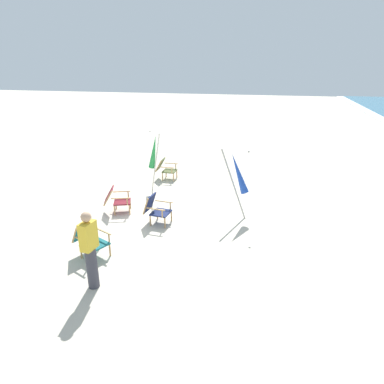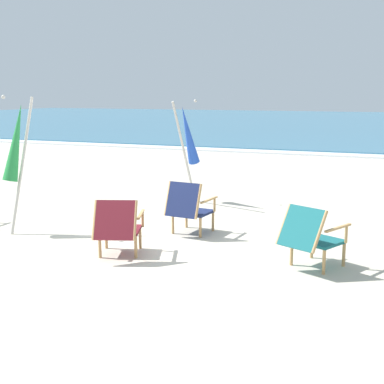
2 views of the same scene
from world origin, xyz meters
TOP-DOWN VIEW (x-y plane):
  - ground_plane at (0.00, 0.00)m, footprint 80.00×80.00m
  - beach_chair_front_left at (0.73, 0.47)m, footprint 0.65×0.73m
  - beach_chair_back_right at (0.31, -0.90)m, footprint 0.80×0.92m
  - beach_chair_back_left at (-3.01, -0.41)m, footprint 0.60×0.76m
  - beach_chair_front_right at (2.71, -0.45)m, footprint 0.84×0.92m
  - umbrella_furled_green at (-1.69, -0.38)m, footprint 0.40×0.55m
  - umbrella_furled_blue at (-0.15, 2.61)m, footprint 0.33×0.86m
  - person_near_chairs at (3.80, 0.20)m, footprint 0.36×0.24m

SIDE VIEW (x-z plane):
  - ground_plane at x=0.00m, z-range 0.00..0.00m
  - beach_chair_back_right at x=0.31m, z-range 0.03..0.81m
  - beach_chair_back_left at x=-3.01m, z-range 0.03..0.81m
  - beach_chair_front_right at x=2.71m, z-range 0.03..0.82m
  - beach_chair_front_left at x=0.73m, z-range 0.02..0.84m
  - person_near_chairs at x=3.80m, z-range 0.02..1.65m
  - umbrella_furled_blue at x=-0.15m, z-range 0.30..2.30m
  - umbrella_furled_green at x=-1.69m, z-range 0.32..2.41m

